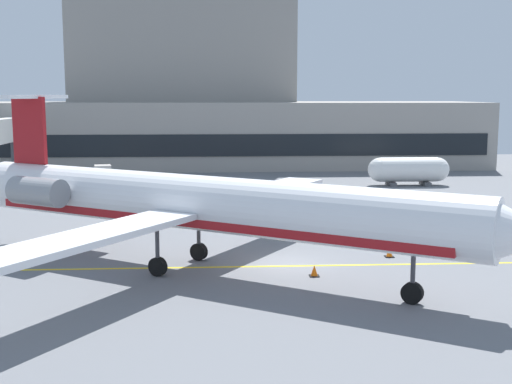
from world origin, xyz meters
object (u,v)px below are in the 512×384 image
regional_jet (193,203)px  pushback_tractor (103,177)px  fuel_tank (409,170)px  baggage_tug (317,199)px

regional_jet → pushback_tractor: bearing=107.5°
fuel_tank → pushback_tractor: bearing=-180.0°
baggage_tug → fuel_tank: size_ratio=0.57×
baggage_tug → pushback_tractor: baggage_tug is taller
baggage_tug → fuel_tank: fuel_tank is taller
regional_jet → baggage_tug: size_ratio=6.50×
regional_jet → fuel_tank: bearing=57.1°
pushback_tractor → fuel_tank: 28.58m
regional_jet → pushback_tractor: 31.18m
regional_jet → pushback_tractor: size_ratio=7.41×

